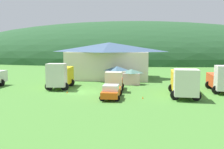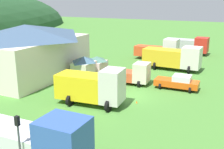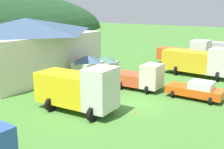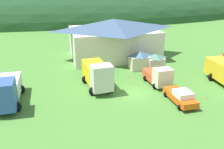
# 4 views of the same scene
# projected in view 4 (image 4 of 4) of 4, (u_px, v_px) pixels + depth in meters

# --- Properties ---
(ground_plane) EXTENTS (200.00, 200.00, 0.00)m
(ground_plane) POSITION_uv_depth(u_px,v_px,m) (131.00, 94.00, 30.67)
(ground_plane) COLOR #477F33
(forested_hill_backdrop) EXTENTS (159.39, 60.00, 31.92)m
(forested_hill_backdrop) POSITION_uv_depth(u_px,v_px,m) (73.00, 15.00, 96.25)
(forested_hill_backdrop) COLOR #234C28
(forested_hill_backdrop) RESTS_ON ground
(depot_building) EXTENTS (15.83, 11.25, 6.77)m
(depot_building) POSITION_uv_depth(u_px,v_px,m) (113.00, 38.00, 43.88)
(depot_building) COLOR silver
(depot_building) RESTS_ON ground
(play_shed_cream) EXTENTS (3.18, 2.50, 2.85)m
(play_shed_cream) POSITION_uv_depth(u_px,v_px,m) (139.00, 60.00, 38.53)
(play_shed_cream) COLOR beige
(play_shed_cream) RESTS_ON ground
(play_shed_pink) EXTENTS (2.80, 2.36, 2.45)m
(play_shed_pink) POSITION_uv_depth(u_px,v_px,m) (155.00, 61.00, 38.63)
(play_shed_pink) COLOR beige
(play_shed_pink) RESTS_ON ground
(box_truck_blue) EXTENTS (3.18, 7.65, 3.56)m
(box_truck_blue) POSITION_uv_depth(u_px,v_px,m) (7.00, 90.00, 27.35)
(box_truck_blue) COLOR #3356AD
(box_truck_blue) RESTS_ON ground
(flatbed_truck_yellow) EXTENTS (3.62, 6.72, 3.71)m
(flatbed_truck_yellow) POSITION_uv_depth(u_px,v_px,m) (98.00, 74.00, 31.65)
(flatbed_truck_yellow) COLOR silver
(flatbed_truck_yellow) RESTS_ON ground
(light_truck_cream) EXTENTS (2.84, 4.89, 2.66)m
(light_truck_cream) POSITION_uv_depth(u_px,v_px,m) (159.00, 76.00, 32.66)
(light_truck_cream) COLOR beige
(light_truck_cream) RESTS_ON ground
(service_pickup_orange) EXTENTS (2.38, 4.93, 1.66)m
(service_pickup_orange) POSITION_uv_depth(u_px,v_px,m) (181.00, 96.00, 28.08)
(service_pickup_orange) COLOR #E55513
(service_pickup_orange) RESTS_ON ground
(traffic_cone_near_pickup) EXTENTS (0.36, 0.36, 0.64)m
(traffic_cone_near_pickup) POSITION_uv_depth(u_px,v_px,m) (207.00, 98.00, 29.42)
(traffic_cone_near_pickup) COLOR orange
(traffic_cone_near_pickup) RESTS_ON ground
(traffic_cone_mid_row) EXTENTS (0.36, 0.36, 0.51)m
(traffic_cone_mid_row) POSITION_uv_depth(u_px,v_px,m) (122.00, 98.00, 29.41)
(traffic_cone_mid_row) COLOR orange
(traffic_cone_mid_row) RESTS_ON ground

